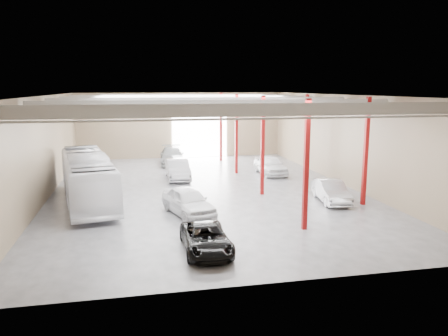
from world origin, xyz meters
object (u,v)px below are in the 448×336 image
object	(u,v)px
black_sedan	(206,239)
car_row_b	(178,169)
car_row_a	(188,201)
coach_bus	(87,178)
car_right_near	(331,191)
car_right_far	(270,165)
car_row_c	(172,156)

from	to	relation	value
black_sedan	car_row_b	xyz separation A→B (m)	(0.36, 16.68, 0.21)
car_row_b	car_row_a	bearing A→B (deg)	-92.21
coach_bus	car_row_b	distance (m)	9.15
coach_bus	car_right_near	xyz separation A→B (m)	(15.88, -3.16, -0.92)
car_right_near	car_right_far	world-z (taller)	car_right_far
car_right_near	coach_bus	bearing A→B (deg)	176.09
car_row_c	car_right_far	world-z (taller)	car_row_c
black_sedan	car_right_near	size ratio (longest dim) A/B	1.01
car_row_a	coach_bus	bearing A→B (deg)	129.14
car_row_b	car_right_near	xyz separation A→B (m)	(9.30, -9.46, -0.10)
car_right_far	black_sedan	bearing A→B (deg)	-118.52
car_row_a	car_right_far	size ratio (longest dim) A/B	1.00
car_row_c	car_right_far	xyz separation A→B (m)	(8.03, -7.04, -0.00)
coach_bus	black_sedan	size ratio (longest dim) A/B	2.63
car_row_a	car_right_far	bearing A→B (deg)	35.11
car_right_far	coach_bus	bearing A→B (deg)	-157.36
coach_bus	car_row_b	xyz separation A→B (m)	(6.58, 6.30, -0.82)
car_row_c	car_row_a	bearing A→B (deg)	-89.08
coach_bus	black_sedan	xyz separation A→B (m)	(6.22, -10.37, -1.02)
car_row_b	coach_bus	bearing A→B (deg)	-136.17
car_row_b	car_row_c	xyz separation A→B (m)	(0.20, 7.50, -0.01)
black_sedan	car_right_far	distance (m)	19.17
car_row_a	car_row_b	size ratio (longest dim) A/B	0.96
car_right_far	car_row_b	bearing A→B (deg)	-178.72
black_sedan	car_row_c	size ratio (longest dim) A/B	0.79
coach_bus	car_right_far	world-z (taller)	coach_bus
coach_bus	black_sedan	world-z (taller)	coach_bus
car_row_a	car_row_c	world-z (taller)	car_row_c
car_row_b	car_row_c	distance (m)	7.50
car_right_near	car_row_a	bearing A→B (deg)	-166.57
car_row_c	car_right_near	bearing A→B (deg)	-58.90
car_row_b	car_right_near	world-z (taller)	car_row_b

